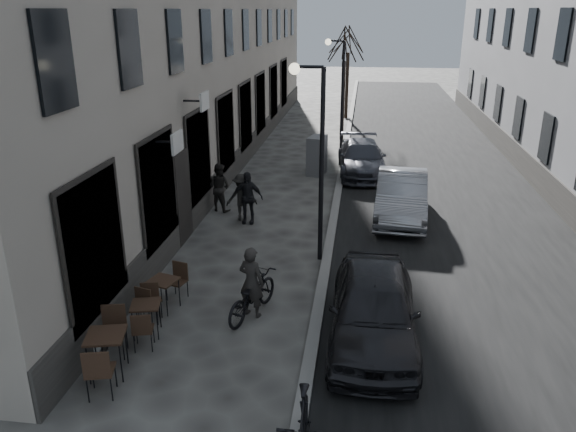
% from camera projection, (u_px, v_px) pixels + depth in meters
% --- Properties ---
extents(ground, '(120.00, 120.00, 0.00)m').
position_uv_depth(ground, '(291.00, 405.00, 9.47)').
color(ground, '#3B3935').
rests_on(ground, ground).
extents(road, '(7.30, 60.00, 0.00)m').
position_uv_depth(road, '(429.00, 167.00, 23.87)').
color(road, black).
rests_on(road, ground).
extents(kerb, '(0.25, 60.00, 0.12)m').
position_uv_depth(kerb, '(343.00, 162.00, 24.31)').
color(kerb, gray).
rests_on(kerb, ground).
extents(streetlamp_near, '(0.90, 0.28, 5.09)m').
position_uv_depth(streetlamp_near, '(315.00, 143.00, 13.98)').
color(streetlamp_near, black).
rests_on(streetlamp_near, ground).
extents(streetlamp_far, '(0.90, 0.28, 5.09)m').
position_uv_depth(streetlamp_far, '(339.00, 84.00, 25.14)').
color(streetlamp_far, black).
rests_on(streetlamp_far, ground).
extents(tree_near, '(2.40, 2.40, 5.70)m').
position_uv_depth(tree_near, '(344.00, 45.00, 27.40)').
color(tree_near, black).
rests_on(tree_near, ground).
extents(tree_far, '(2.40, 2.40, 5.70)m').
position_uv_depth(tree_far, '(349.00, 39.00, 32.98)').
color(tree_far, black).
rests_on(tree_far, ground).
extents(bistro_set_a, '(0.84, 1.72, 0.98)m').
position_uv_depth(bistro_set_a, '(107.00, 350.00, 10.13)').
color(bistro_set_a, '#322416').
rests_on(bistro_set_a, ground).
extents(bistro_set_b, '(0.71, 1.45, 0.83)m').
position_uv_depth(bistro_set_b, '(146.00, 316.00, 11.41)').
color(bistro_set_b, '#322416').
rests_on(bistro_set_b, ground).
extents(bistro_set_c, '(0.76, 1.49, 0.85)m').
position_uv_depth(bistro_set_c, '(163.00, 291.00, 12.38)').
color(bistro_set_c, '#322416').
rests_on(bistro_set_c, ground).
extents(sign_board, '(0.42, 0.67, 1.11)m').
position_uv_depth(sign_board, '(95.00, 328.00, 10.94)').
color(sign_board, black).
rests_on(sign_board, ground).
extents(utility_cabinet, '(0.79, 1.14, 1.55)m').
position_uv_depth(utility_cabinet, '(317.00, 155.00, 22.54)').
color(utility_cabinet, slate).
rests_on(utility_cabinet, ground).
extents(bicycle, '(1.24, 1.97, 0.98)m').
position_uv_depth(bicycle, '(252.00, 295.00, 12.12)').
color(bicycle, black).
rests_on(bicycle, ground).
extents(cyclist_rider, '(0.68, 0.56, 1.60)m').
position_uv_depth(cyclist_rider, '(251.00, 282.00, 12.01)').
color(cyclist_rider, '#272422').
rests_on(cyclist_rider, ground).
extents(pedestrian_near, '(0.95, 0.85, 1.60)m').
position_uv_depth(pedestrian_near, '(219.00, 187.00, 18.42)').
color(pedestrian_near, black).
rests_on(pedestrian_near, ground).
extents(pedestrian_mid, '(1.09, 0.81, 1.50)m').
position_uv_depth(pedestrian_mid, '(242.00, 197.00, 17.61)').
color(pedestrian_mid, black).
rests_on(pedestrian_mid, ground).
extents(pedestrian_far, '(0.97, 0.42, 1.65)m').
position_uv_depth(pedestrian_far, '(247.00, 198.00, 17.33)').
color(pedestrian_far, black).
rests_on(pedestrian_far, ground).
extents(car_near, '(1.73, 4.28, 1.46)m').
position_uv_depth(car_near, '(374.00, 308.00, 11.10)').
color(car_near, black).
rests_on(car_near, ground).
extents(car_mid, '(1.83, 4.50, 1.45)m').
position_uv_depth(car_mid, '(401.00, 196.00, 17.81)').
color(car_mid, gray).
rests_on(car_mid, ground).
extents(car_far, '(2.20, 4.63, 1.30)m').
position_uv_depth(car_far, '(362.00, 158.00, 22.60)').
color(car_far, '#393B44').
rests_on(car_far, ground).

